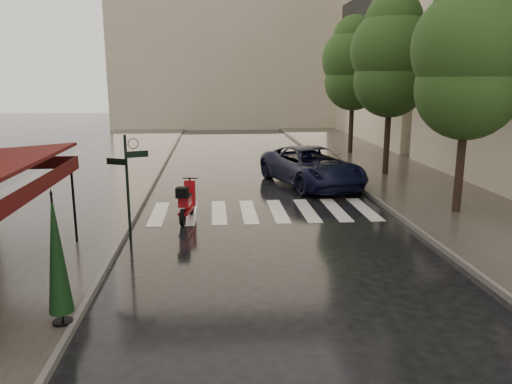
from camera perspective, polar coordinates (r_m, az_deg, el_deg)
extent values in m
plane|color=black|center=(12.05, -10.61, -9.92)|extent=(120.00, 120.00, 0.00)
cube|color=#38332D|center=(24.20, -18.58, 1.31)|extent=(6.00, 60.00, 0.12)
cube|color=#38332D|center=(25.18, 16.12, 1.91)|extent=(5.50, 60.00, 0.12)
cube|color=#595651|center=(23.66, -11.39, 1.52)|extent=(0.12, 60.00, 0.16)
cube|color=#595651|center=(24.31, 9.95, 1.88)|extent=(0.12, 60.00, 0.16)
cube|color=silver|center=(17.78, -11.04, -2.43)|extent=(0.50, 3.20, 0.01)
cube|color=silver|center=(17.70, -7.66, -2.38)|extent=(0.50, 3.20, 0.01)
cube|color=silver|center=(17.67, -4.25, -2.31)|extent=(0.50, 3.20, 0.01)
cube|color=silver|center=(17.71, -0.85, -2.24)|extent=(0.50, 3.20, 0.01)
cube|color=silver|center=(17.82, 2.52, -2.17)|extent=(0.50, 3.20, 0.01)
cube|color=silver|center=(17.98, 5.84, -2.08)|extent=(0.50, 3.20, 0.01)
cube|color=silver|center=(18.20, 9.09, -1.99)|extent=(0.50, 3.20, 0.01)
cube|color=silver|center=(18.48, 12.25, -1.90)|extent=(0.50, 3.20, 0.01)
cube|color=#47120A|center=(11.44, -24.01, 0.29)|extent=(0.04, 7.00, 0.35)
cylinder|color=black|center=(14.73, -20.11, -0.99)|extent=(0.07, 0.07, 2.35)
cylinder|color=black|center=(14.60, -14.44, 0.30)|extent=(0.08, 0.08, 3.10)
cube|color=black|center=(14.37, -13.48, 4.22)|extent=(0.62, 0.26, 0.18)
cube|color=black|center=(14.50, -15.71, 3.37)|extent=(0.56, 0.29, 0.18)
cube|color=tan|center=(40.35, 18.32, 18.82)|extent=(8.00, 16.00, 18.50)
cube|color=tan|center=(49.39, -3.05, 19.08)|extent=(22.00, 6.00, 20.00)
cylinder|color=black|center=(18.26, 22.42, 4.42)|extent=(0.28, 0.28, 4.26)
sphere|color=#1E3B15|center=(18.11, 22.98, 10.85)|extent=(3.40, 3.40, 3.40)
sphere|color=#1E3B15|center=(18.14, 23.35, 14.92)|extent=(3.80, 3.80, 3.80)
sphere|color=#1E3B15|center=(18.24, 23.70, 18.72)|extent=(2.60, 2.60, 2.60)
cylinder|color=black|center=(24.60, 14.81, 7.16)|extent=(0.28, 0.28, 4.48)
sphere|color=#1E3B15|center=(24.50, 15.11, 12.19)|extent=(3.40, 3.40, 3.40)
sphere|color=#1E3B15|center=(24.53, 15.30, 15.36)|extent=(3.80, 3.80, 3.80)
sphere|color=#1E3B15|center=(24.63, 15.48, 18.33)|extent=(2.60, 2.60, 2.60)
cylinder|color=black|center=(31.32, 10.85, 8.38)|extent=(0.28, 0.28, 4.37)
sphere|color=#1E3B15|center=(31.23, 11.02, 12.23)|extent=(3.40, 3.40, 3.40)
sphere|color=#1E3B15|center=(31.25, 11.13, 14.66)|extent=(3.80, 3.80, 3.80)
sphere|color=#1E3B15|center=(31.32, 11.23, 16.94)|extent=(2.60, 2.60, 2.60)
cylinder|color=black|center=(16.15, -8.38, -2.89)|extent=(0.20, 0.56, 0.55)
cylinder|color=black|center=(17.50, -7.40, -1.63)|extent=(0.20, 0.56, 0.55)
cube|color=maroon|center=(16.83, -7.86, -1.91)|extent=(0.54, 1.52, 0.11)
cube|color=maroon|center=(16.47, -8.09, -1.01)|extent=(0.44, 0.68, 0.32)
cube|color=maroon|center=(17.21, -7.56, -0.07)|extent=(0.38, 0.19, 0.86)
cylinder|color=black|center=(17.22, -7.53, 1.57)|extent=(0.53, 0.12, 0.04)
cube|color=black|center=(15.98, -8.45, -0.05)|extent=(0.41, 0.40, 0.32)
imported|color=black|center=(22.09, 6.37, 2.92)|extent=(4.38, 6.60, 1.68)
cylinder|color=black|center=(10.37, -21.19, -13.64)|extent=(0.37, 0.37, 0.05)
cylinder|color=black|center=(9.89, -21.78, -7.16)|extent=(0.04, 0.04, 2.43)
cone|color=black|center=(9.86, -21.84, -6.50)|extent=(0.46, 0.46, 2.31)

